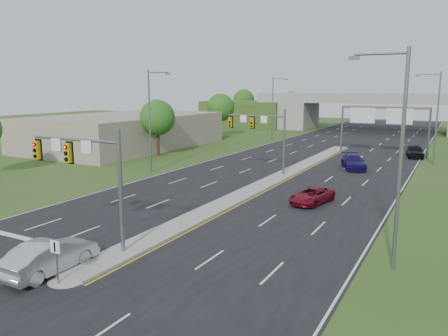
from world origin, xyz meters
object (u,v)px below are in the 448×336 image
at_px(signal_mast_near, 88,167).
at_px(car_far_b, 353,162).
at_px(sign_gantry, 383,117).
at_px(car_far_c, 415,151).
at_px(signal_mast_far, 264,130).
at_px(keep_right_sign, 56,255).
at_px(car_far_a, 312,195).
at_px(car_silver, 50,256).
at_px(overpass, 376,115).

bearing_deg(signal_mast_near, car_far_b, 76.47).
distance_m(sign_gantry, car_far_b, 13.14).
xyz_separation_m(signal_mast_near, car_far_c, (13.26, 45.06, -3.87)).
height_order(signal_mast_far, sign_gantry, signal_mast_far).
bearing_deg(keep_right_sign, car_far_b, 81.42).
bearing_deg(sign_gantry, signal_mast_far, -114.11).
height_order(signal_mast_far, car_far_c, signal_mast_far).
bearing_deg(signal_mast_far, car_far_a, -48.95).
distance_m(signal_mast_far, car_far_b, 11.66).
bearing_deg(keep_right_sign, car_silver, 149.12).
bearing_deg(overpass, keep_right_sign, -90.00).
xyz_separation_m(signal_mast_far, sign_gantry, (8.95, 19.99, 0.51)).
height_order(signal_mast_near, car_silver, signal_mast_near).
xyz_separation_m(keep_right_sign, car_far_c, (11.00, 49.51, -0.66)).
bearing_deg(overpass, car_far_b, -83.26).
bearing_deg(keep_right_sign, signal_mast_far, 94.39).
bearing_deg(signal_mast_far, overpass, 87.65).
xyz_separation_m(sign_gantry, car_far_b, (-1.08, -12.32, -4.43)).
relative_size(keep_right_sign, overpass, 0.03).
height_order(signal_mast_near, signal_mast_far, same).
bearing_deg(keep_right_sign, overpass, 90.00).
xyz_separation_m(keep_right_sign, car_far_b, (5.60, 37.12, -0.71)).
bearing_deg(signal_mast_far, signal_mast_near, -90.00).
distance_m(signal_mast_near, car_silver, 5.31).
bearing_deg(car_silver, car_far_b, -101.77).
distance_m(sign_gantry, car_silver, 49.43).
relative_size(sign_gantry, car_far_c, 2.37).
distance_m(signal_mast_near, sign_gantry, 45.88).
distance_m(car_silver, car_far_a, 20.49).
bearing_deg(car_far_a, car_far_b, 103.19).
distance_m(car_far_a, car_far_c, 29.97).
xyz_separation_m(signal_mast_near, car_far_a, (8.26, 15.52, -4.07)).
bearing_deg(signal_mast_near, car_far_c, 73.60).
height_order(car_silver, car_far_a, car_silver).
relative_size(signal_mast_far, keep_right_sign, 3.18).
height_order(keep_right_sign, overpass, overpass).
bearing_deg(car_far_a, car_far_c, 92.26).
bearing_deg(sign_gantry, car_far_b, -95.03).
distance_m(overpass, car_far_a, 64.90).
bearing_deg(signal_mast_near, car_far_a, 61.98).
bearing_deg(keep_right_sign, car_far_c, 77.47).
height_order(sign_gantry, car_silver, sign_gantry).
bearing_deg(signal_mast_far, car_silver, -88.47).
relative_size(signal_mast_near, car_silver, 1.38).
bearing_deg(car_far_c, signal_mast_near, -116.62).
xyz_separation_m(car_silver, car_far_a, (7.49, 19.07, -0.20)).
distance_m(overpass, car_silver, 83.69).
distance_m(signal_mast_far, sign_gantry, 21.91).
height_order(sign_gantry, overpass, overpass).
xyz_separation_m(signal_mast_far, car_far_c, (13.26, 20.06, -3.87)).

